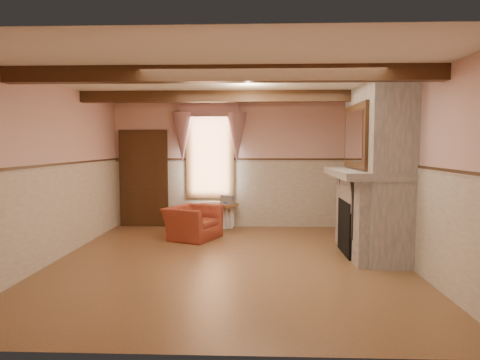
{
  "coord_description": "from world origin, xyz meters",
  "views": [
    {
      "loc": [
        0.43,
        -6.56,
        1.81
      ],
      "look_at": [
        0.15,
        0.8,
        1.22
      ],
      "focal_mm": 32.0,
      "sensor_mm": 36.0,
      "label": 1
    }
  ],
  "objects_px": {
    "radiator": "(218,215)",
    "bowl": "(363,167)",
    "oil_lamp": "(362,161)",
    "side_table": "(226,216)",
    "mantel_clock": "(355,162)",
    "armchair": "(193,223)"
  },
  "relations": [
    {
      "from": "oil_lamp",
      "to": "bowl",
      "type": "bearing_deg",
      "value": -90.0
    },
    {
      "from": "armchair",
      "to": "radiator",
      "type": "height_order",
      "value": "armchair"
    },
    {
      "from": "mantel_clock",
      "to": "oil_lamp",
      "type": "distance_m",
      "value": 0.47
    },
    {
      "from": "bowl",
      "to": "oil_lamp",
      "type": "xyz_separation_m",
      "value": [
        0.0,
        0.1,
        0.1
      ]
    },
    {
      "from": "radiator",
      "to": "armchair",
      "type": "bearing_deg",
      "value": -124.48
    },
    {
      "from": "mantel_clock",
      "to": "oil_lamp",
      "type": "xyz_separation_m",
      "value": [
        0.0,
        -0.47,
        0.04
      ]
    },
    {
      "from": "side_table",
      "to": "mantel_clock",
      "type": "xyz_separation_m",
      "value": [
        2.47,
        -1.37,
        1.25
      ]
    },
    {
      "from": "bowl",
      "to": "mantel_clock",
      "type": "xyz_separation_m",
      "value": [
        0.0,
        0.57,
        0.06
      ]
    },
    {
      "from": "radiator",
      "to": "mantel_clock",
      "type": "distance_m",
      "value": 3.23
    },
    {
      "from": "mantel_clock",
      "to": "oil_lamp",
      "type": "height_order",
      "value": "oil_lamp"
    },
    {
      "from": "armchair",
      "to": "mantel_clock",
      "type": "xyz_separation_m",
      "value": [
        3.05,
        -0.33,
        1.2
      ]
    },
    {
      "from": "side_table",
      "to": "bowl",
      "type": "xyz_separation_m",
      "value": [
        2.47,
        -1.94,
        1.18
      ]
    },
    {
      "from": "radiator",
      "to": "bowl",
      "type": "height_order",
      "value": "bowl"
    },
    {
      "from": "side_table",
      "to": "mantel_clock",
      "type": "bearing_deg",
      "value": -28.99
    },
    {
      "from": "side_table",
      "to": "radiator",
      "type": "relative_size",
      "value": 0.83
    },
    {
      "from": "side_table",
      "to": "mantel_clock",
      "type": "relative_size",
      "value": 2.41
    },
    {
      "from": "bowl",
      "to": "oil_lamp",
      "type": "distance_m",
      "value": 0.14
    },
    {
      "from": "side_table",
      "to": "bowl",
      "type": "relative_size",
      "value": 1.8
    },
    {
      "from": "armchair",
      "to": "bowl",
      "type": "xyz_separation_m",
      "value": [
        3.05,
        -0.9,
        1.14
      ]
    },
    {
      "from": "radiator",
      "to": "oil_lamp",
      "type": "bearing_deg",
      "value": -48.56
    },
    {
      "from": "radiator",
      "to": "mantel_clock",
      "type": "relative_size",
      "value": 2.92
    },
    {
      "from": "mantel_clock",
      "to": "bowl",
      "type": "bearing_deg",
      "value": -90.0
    }
  ]
}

